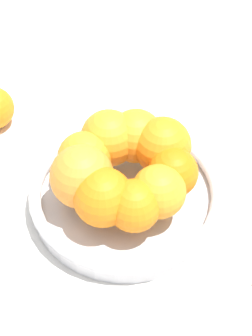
# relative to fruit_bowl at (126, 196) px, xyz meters

# --- Properties ---
(ground_plane) EXTENTS (4.00, 4.00, 0.00)m
(ground_plane) POSITION_rel_fruit_bowl_xyz_m (0.00, 0.00, -0.02)
(ground_plane) COLOR silver
(fruit_bowl) EXTENTS (0.26, 0.26, 0.04)m
(fruit_bowl) POSITION_rel_fruit_bowl_xyz_m (0.00, 0.00, 0.00)
(fruit_bowl) COLOR silver
(fruit_bowl) RESTS_ON ground_plane
(orange_pile) EXTENTS (0.18, 0.20, 0.08)m
(orange_pile) POSITION_rel_fruit_bowl_xyz_m (-0.00, -0.00, 0.06)
(orange_pile) COLOR orange
(orange_pile) RESTS_ON fruit_bowl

